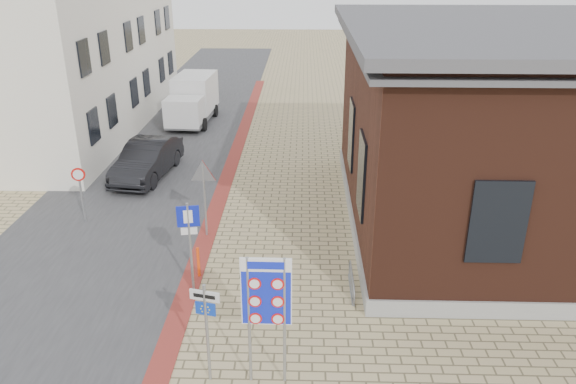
% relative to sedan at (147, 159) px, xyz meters
% --- Properties ---
extents(ground, '(120.00, 120.00, 0.00)m').
position_rel_sedan_xyz_m(ground, '(5.36, -10.73, -0.77)').
color(ground, tan).
rests_on(ground, ground).
extents(road_strip, '(7.00, 60.00, 0.02)m').
position_rel_sedan_xyz_m(road_strip, '(-0.14, 4.27, -0.76)').
color(road_strip, '#38383A').
rests_on(road_strip, ground).
extents(curb_strip, '(0.60, 40.00, 0.02)m').
position_rel_sedan_xyz_m(curb_strip, '(3.36, -0.73, -0.76)').
color(curb_strip, maroon).
rests_on(curb_strip, ground).
extents(brick_building, '(13.00, 13.00, 6.80)m').
position_rel_sedan_xyz_m(brick_building, '(14.35, -3.73, 2.71)').
color(brick_building, gray).
rests_on(brick_building, ground).
extents(townhouse_near, '(7.40, 6.40, 8.30)m').
position_rel_sedan_xyz_m(townhouse_near, '(-5.64, 1.27, 3.39)').
color(townhouse_near, white).
rests_on(townhouse_near, ground).
extents(townhouse_mid, '(7.40, 6.40, 9.10)m').
position_rel_sedan_xyz_m(townhouse_mid, '(-5.64, 7.27, 3.79)').
color(townhouse_mid, white).
rests_on(townhouse_mid, ground).
extents(townhouse_far, '(7.40, 6.40, 8.30)m').
position_rel_sedan_xyz_m(townhouse_far, '(-5.64, 13.27, 3.39)').
color(townhouse_far, white).
rests_on(townhouse_far, ground).
extents(bike_rack, '(0.08, 1.80, 0.60)m').
position_rel_sedan_xyz_m(bike_rack, '(8.01, -8.53, -0.51)').
color(bike_rack, slate).
rests_on(bike_rack, ground).
extents(sedan, '(2.21, 4.86, 1.55)m').
position_rel_sedan_xyz_m(sedan, '(0.00, 0.00, 0.00)').
color(sedan, black).
rests_on(sedan, ground).
extents(box_truck, '(2.32, 4.98, 2.55)m').
position_rel_sedan_xyz_m(box_truck, '(0.44, 8.25, 0.54)').
color(box_truck, slate).
rests_on(box_truck, ground).
extents(border_sign, '(1.07, 0.08, 3.15)m').
position_rel_sedan_xyz_m(border_sign, '(5.86, -12.23, 1.50)').
color(border_sign, gray).
rests_on(border_sign, ground).
extents(essen_sign, '(0.66, 0.20, 2.48)m').
position_rel_sedan_xyz_m(essen_sign, '(4.56, -12.23, 0.87)').
color(essen_sign, gray).
rests_on(essen_sign, ground).
extents(parking_sign, '(0.60, 0.14, 2.75)m').
position_rel_sedan_xyz_m(parking_sign, '(3.54, -8.73, 1.12)').
color(parking_sign, gray).
rests_on(parking_sign, ground).
extents(yield_sign, '(0.94, 0.07, 2.65)m').
position_rel_sedan_xyz_m(yield_sign, '(3.36, -5.32, 1.26)').
color(yield_sign, gray).
rests_on(yield_sign, ground).
extents(speed_sign, '(0.48, 0.11, 2.05)m').
position_rel_sedan_xyz_m(speed_sign, '(-1.14, -4.38, 0.57)').
color(speed_sign, gray).
rests_on(speed_sign, ground).
extents(bollard, '(0.10, 0.10, 0.96)m').
position_rel_sedan_xyz_m(bollard, '(3.56, -7.93, -0.29)').
color(bollard, '#FF450D').
rests_on(bollard, ground).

